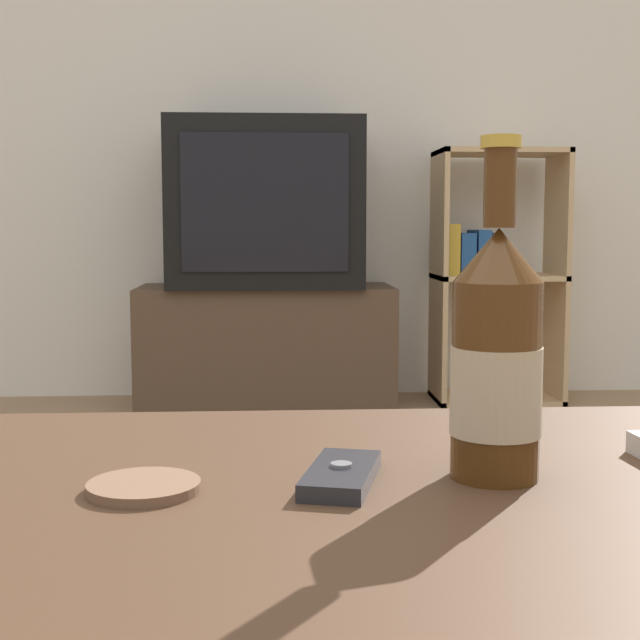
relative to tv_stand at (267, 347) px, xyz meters
The scene contains 8 objects.
back_wall 1.10m from the tv_stand, 88.21° to the left, with size 8.00×0.05×2.60m.
coffee_table 2.75m from the tv_stand, 89.81° to the right, with size 1.14×0.67×0.49m.
tv_stand is the anchor object (origin of this frame).
television 0.54m from the tv_stand, 90.00° to the right, with size 0.72×0.49×0.62m.
bookshelf 0.93m from the tv_stand, ahead, with size 0.49×0.30×0.99m.
beer_bottle 2.72m from the tv_stand, 85.85° to the right, with size 0.07×0.07×0.28m.
cell_phone 2.71m from the tv_stand, 88.57° to the right, with size 0.08×0.12×0.02m.
coaster 2.72m from the tv_stand, 91.89° to the right, with size 0.09×0.09×0.01m.
Camera 1 is at (-0.00, -0.65, 0.70)m, focal length 50.00 mm.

